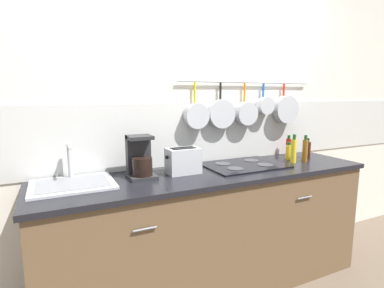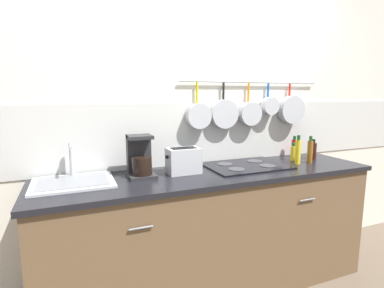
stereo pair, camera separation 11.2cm
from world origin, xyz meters
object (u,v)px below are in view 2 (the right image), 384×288
(coffee_maker, at_px, (140,159))
(bottle_olive_oil, at_px, (298,151))
(bottle_hot_sauce, at_px, (293,153))
(toaster, at_px, (183,161))
(bottle_dish_soap, at_px, (312,150))
(bottle_sesame_oil, at_px, (310,151))
(bottle_cooking_wine, at_px, (294,148))

(coffee_maker, xyz_separation_m, bottle_olive_oil, (1.27, -0.12, -0.02))
(bottle_hot_sauce, bearing_deg, toaster, -178.12)
(bottle_olive_oil, bearing_deg, bottle_dish_soap, 21.22)
(bottle_hot_sauce, relative_size, bottle_dish_soap, 0.86)
(toaster, xyz_separation_m, bottle_dish_soap, (1.21, 0.01, -0.01))
(coffee_maker, relative_size, bottle_hot_sauce, 1.89)
(bottle_olive_oil, xyz_separation_m, bottle_hot_sauce, (0.06, 0.12, -0.04))
(coffee_maker, relative_size, bottle_sesame_oil, 1.28)
(bottle_hot_sauce, bearing_deg, bottle_dish_soap, -7.25)
(bottle_olive_oil, xyz_separation_m, bottle_cooking_wine, (0.18, 0.25, -0.02))
(toaster, relative_size, bottle_hot_sauce, 1.64)
(bottle_sesame_oil, distance_m, bottle_dish_soap, 0.17)
(bottle_sesame_oil, bearing_deg, bottle_dish_soap, 38.99)
(coffee_maker, xyz_separation_m, toaster, (0.31, -0.03, -0.03))
(bottle_cooking_wine, bearing_deg, coffee_maker, -175.03)
(coffee_maker, xyz_separation_m, bottle_dish_soap, (1.51, -0.03, -0.04))
(bottle_sesame_oil, height_order, bottle_cooking_wine, bottle_sesame_oil)
(bottle_olive_oil, relative_size, bottle_sesame_oil, 1.05)
(coffee_maker, bearing_deg, bottle_sesame_oil, -5.32)
(bottle_hot_sauce, relative_size, bottle_sesame_oil, 0.68)
(bottle_olive_oil, height_order, bottle_sesame_oil, bottle_olive_oil)
(coffee_maker, distance_m, bottle_sesame_oil, 1.39)
(bottle_hot_sauce, height_order, bottle_dish_soap, bottle_dish_soap)
(bottle_olive_oil, height_order, bottle_cooking_wine, bottle_olive_oil)
(toaster, distance_m, bottle_dish_soap, 1.21)
(bottle_sesame_oil, bearing_deg, coffee_maker, 174.68)
(coffee_maker, bearing_deg, bottle_hot_sauce, -0.05)
(bottle_sesame_oil, distance_m, bottle_cooking_wine, 0.26)
(toaster, distance_m, bottle_hot_sauce, 1.02)
(bottle_hot_sauce, bearing_deg, coffee_maker, 179.95)
(toaster, relative_size, bottle_olive_oil, 1.05)
(toaster, bearing_deg, bottle_cooking_wine, 8.01)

